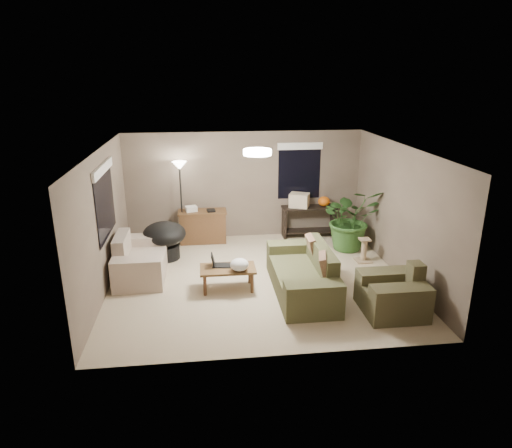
{
  "coord_description": "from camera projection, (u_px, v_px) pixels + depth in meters",
  "views": [
    {
      "loc": [
        -0.97,
        -7.89,
        3.76
      ],
      "look_at": [
        0.0,
        0.2,
        1.05
      ],
      "focal_mm": 32.0,
      "sensor_mm": 36.0,
      "label": 1
    }
  ],
  "objects": [
    {
      "name": "loveseat",
      "position": [
        140.0,
        261.0,
        8.8
      ],
      "size": [
        0.9,
        1.6,
        0.85
      ],
      "color": "beige",
      "rests_on": "ground"
    },
    {
      "name": "plastic_bag",
      "position": [
        239.0,
        265.0,
        8.06
      ],
      "size": [
        0.39,
        0.37,
        0.23
      ],
      "primitive_type": "ellipsoid",
      "rotation": [
        0.0,
        0.0,
        -0.27
      ],
      "color": "white",
      "rests_on": "coffee_table"
    },
    {
      "name": "houseplant",
      "position": [
        350.0,
        225.0,
        10.09
      ],
      "size": [
        1.27,
        1.42,
        1.1
      ],
      "primitive_type": "imported",
      "color": "#2D5923",
      "rests_on": "ground"
    },
    {
      "name": "cardboard_box",
      "position": [
        299.0,
        200.0,
        10.7
      ],
      "size": [
        0.53,
        0.47,
        0.33
      ],
      "primitive_type": "cube",
      "rotation": [
        0.0,
        0.0,
        -0.41
      ],
      "color": "beige",
      "rests_on": "console_table"
    },
    {
      "name": "desk_papers",
      "position": [
        195.0,
        209.0,
        10.4
      ],
      "size": [
        0.7,
        0.3,
        0.12
      ],
      "color": "silver",
      "rests_on": "desk"
    },
    {
      "name": "room_shell",
      "position": [
        257.0,
        217.0,
        8.34
      ],
      "size": [
        5.5,
        5.5,
        5.5
      ],
      "color": "#C6B493",
      "rests_on": "ground"
    },
    {
      "name": "main_sofa",
      "position": [
        304.0,
        276.0,
        8.17
      ],
      "size": [
        0.95,
        2.2,
        0.85
      ],
      "color": "#47492C",
      "rests_on": "ground"
    },
    {
      "name": "window_back",
      "position": [
        300.0,
        162.0,
        10.65
      ],
      "size": [
        1.06,
        0.05,
        1.33
      ],
      "color": "black",
      "rests_on": "room_shell"
    },
    {
      "name": "window_left",
      "position": [
        104.0,
        189.0,
        8.15
      ],
      "size": [
        0.05,
        1.56,
        1.33
      ],
      "color": "black",
      "rests_on": "room_shell"
    },
    {
      "name": "papasan_chair",
      "position": [
        165.0,
        238.0,
        9.58
      ],
      "size": [
        0.99,
        0.99,
        0.8
      ],
      "color": "black",
      "rests_on": "ground"
    },
    {
      "name": "armchair",
      "position": [
        393.0,
        295.0,
        7.47
      ],
      "size": [
        0.95,
        1.0,
        0.85
      ],
      "color": "#48442B",
      "rests_on": "ground"
    },
    {
      "name": "throw_pillows",
      "position": [
        319.0,
        257.0,
        8.08
      ],
      "size": [
        0.33,
        1.37,
        0.47
      ],
      "color": "#8C7251",
      "rests_on": "main_sofa"
    },
    {
      "name": "cat_scratching_post",
      "position": [
        364.0,
        252.0,
        9.5
      ],
      "size": [
        0.32,
        0.32,
        0.5
      ],
      "color": "tan",
      "rests_on": "ground"
    },
    {
      "name": "console_table",
      "position": [
        309.0,
        219.0,
        10.88
      ],
      "size": [
        1.3,
        0.4,
        0.75
      ],
      "color": "black",
      "rests_on": "ground"
    },
    {
      "name": "pumpkin",
      "position": [
        324.0,
        201.0,
        10.79
      ],
      "size": [
        0.28,
        0.28,
        0.23
      ],
      "primitive_type": "ellipsoid",
      "rotation": [
        0.0,
        0.0,
        -0.0
      ],
      "color": "orange",
      "rests_on": "console_table"
    },
    {
      "name": "coffee_table",
      "position": [
        228.0,
        271.0,
        8.23
      ],
      "size": [
        1.0,
        0.55,
        0.42
      ],
      "color": "brown",
      "rests_on": "ground"
    },
    {
      "name": "desk",
      "position": [
        203.0,
        226.0,
        10.56
      ],
      "size": [
        1.1,
        0.5,
        0.75
      ],
      "color": "brown",
      "rests_on": "ground"
    },
    {
      "name": "floor_lamp",
      "position": [
        180.0,
        176.0,
        10.09
      ],
      "size": [
        0.32,
        0.32,
        1.91
      ],
      "color": "black",
      "rests_on": "ground"
    },
    {
      "name": "laptop",
      "position": [
        218.0,
        263.0,
        8.27
      ],
      "size": [
        0.38,
        0.27,
        0.24
      ],
      "color": "black",
      "rests_on": "coffee_table"
    },
    {
      "name": "ceiling_fixture",
      "position": [
        257.0,
        152.0,
        7.96
      ],
      "size": [
        0.5,
        0.5,
        0.1
      ],
      "primitive_type": "cylinder",
      "color": "white",
      "rests_on": "room_shell"
    }
  ]
}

